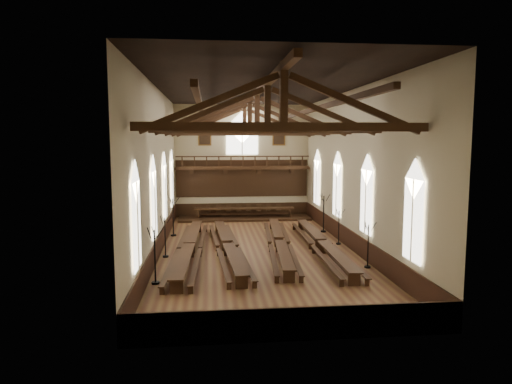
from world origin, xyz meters
The scene contains 21 objects.
ground centered at (0.00, 0.00, 0.00)m, with size 26.00×26.00×0.00m, color brown.
room_walls centered at (0.00, 0.00, 6.46)m, with size 26.00×26.00×26.00m.
wainscot_band centered at (0.00, 0.00, 0.60)m, with size 12.00×26.00×1.20m.
side_windows centered at (0.00, 0.00, 3.74)m, with size 11.85×19.80×4.50m.
end_window centered at (0.00, 12.90, 7.22)m, with size 2.80×0.12×3.80m.
minstrels_gallery centered at (0.00, 12.66, 3.91)m, with size 11.80×1.24×3.70m.
portraits centered at (0.00, 12.90, 7.10)m, with size 7.75×0.09×1.45m.
roof_trusses centered at (0.00, 0.00, 8.22)m, with size 11.70×25.70×2.80m.
refectory_row_a centered at (-4.16, -0.79, 0.56)m, with size 1.83×14.60×0.77m.
refectory_row_b centered at (-1.87, -0.52, 0.53)m, with size 1.85×14.24×0.73m.
refectory_row_c centered at (1.46, 0.09, 0.52)m, with size 2.02×14.19×0.72m.
refectory_row_d centered at (4.00, -0.60, 0.54)m, with size 1.64×14.34×0.74m.
dais centered at (0.08, 11.40, 0.09)m, with size 11.40×2.83×0.19m, color black.
high_table centered at (0.08, 11.40, 0.87)m, with size 8.67×1.36×0.81m.
high_chairs centered at (0.08, 12.23, 0.71)m, with size 6.73×0.44×0.97m.
candelabrum_left_near centered at (-5.55, -6.14, 0.85)m, with size 0.81×0.84×2.80m.
candelabrum_left_mid centered at (-5.55, -1.07, 0.76)m, with size 0.68×0.77×2.49m.
candelabrum_left_far centered at (-5.55, 4.91, 0.87)m, with size 0.78×0.88×2.86m.
candelabrum_right_near centered at (5.55, -4.47, 0.76)m, with size 0.73×0.75×2.51m.
candelabrum_right_mid centered at (5.55, 1.14, 0.72)m, with size 0.67×0.72×2.37m.
candelabrum_right_far centered at (5.55, 5.20, 0.88)m, with size 0.86×0.86×2.90m.
Camera 1 is at (-2.89, -27.78, 6.90)m, focal length 32.00 mm.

